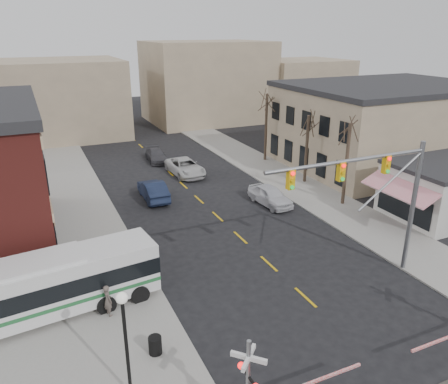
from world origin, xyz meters
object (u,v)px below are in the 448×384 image
(car_a, at_px, (270,195))
(car_d, at_px, (156,156))
(traffic_signal_mast, at_px, (379,187))
(street_lamp, at_px, (124,324))
(car_c, at_px, (185,167))
(pedestrian_near, at_px, (108,300))
(transit_bus, at_px, (35,289))
(rr_crossing_west, at_px, (259,384))
(pedestrian_far, at_px, (103,266))
(car_b, at_px, (153,190))
(trash_bin, at_px, (155,345))

(car_a, height_order, car_d, car_a)
(traffic_signal_mast, bearing_deg, car_d, 98.85)
(street_lamp, height_order, car_a, street_lamp)
(car_a, xyz_separation_m, car_c, (-3.75, 10.40, -0.00))
(pedestrian_near, bearing_deg, car_d, -36.18)
(transit_bus, xyz_separation_m, car_d, (13.23, 24.69, -1.11))
(traffic_signal_mast, xyz_separation_m, car_a, (0.62, 12.44, -4.95))
(transit_bus, height_order, pedestrian_near, transit_bus)
(traffic_signal_mast, bearing_deg, street_lamp, -168.80)
(rr_crossing_west, distance_m, car_a, 21.88)
(rr_crossing_west, xyz_separation_m, car_d, (6.27, 34.83, -1.31))
(transit_bus, height_order, street_lamp, street_lamp)
(pedestrian_far, bearing_deg, transit_bus, -168.40)
(pedestrian_far, bearing_deg, pedestrian_near, -116.95)
(car_b, relative_size, car_c, 0.88)
(rr_crossing_west, height_order, trash_bin, rr_crossing_west)
(rr_crossing_west, xyz_separation_m, pedestrian_far, (-3.39, 12.44, -0.98))
(car_a, bearing_deg, street_lamp, -140.21)
(trash_bin, xyz_separation_m, car_d, (8.65, 29.64, 0.12))
(car_c, bearing_deg, street_lamp, -116.87)
(street_lamp, relative_size, pedestrian_near, 2.75)
(transit_bus, relative_size, street_lamp, 2.63)
(car_a, distance_m, pedestrian_near, 17.98)
(car_c, bearing_deg, car_a, -72.94)
(traffic_signal_mast, xyz_separation_m, pedestrian_near, (-14.47, 2.65, -4.77))
(transit_bus, height_order, car_c, transit_bus)
(car_b, bearing_deg, traffic_signal_mast, 115.59)
(car_c, bearing_deg, pedestrian_near, -122.06)
(street_lamp, bearing_deg, car_c, 65.90)
(street_lamp, relative_size, car_c, 0.82)
(rr_crossing_west, xyz_separation_m, car_b, (2.83, 23.88, -1.14))
(transit_bus, relative_size, pedestrian_near, 7.24)
(traffic_signal_mast, distance_m, rr_crossing_west, 12.97)
(transit_bus, xyz_separation_m, trash_bin, (4.59, -4.95, -1.23))
(car_b, xyz_separation_m, pedestrian_far, (-6.22, -11.44, 0.16))
(car_a, distance_m, car_c, 11.06)
(street_lamp, distance_m, pedestrian_far, 9.45)
(car_d, bearing_deg, car_c, -73.08)
(traffic_signal_mast, xyz_separation_m, rr_crossing_west, (-10.72, -6.23, -3.78))
(transit_bus, bearing_deg, trash_bin, -47.19)
(car_c, xyz_separation_m, car_d, (-1.32, 5.75, -0.13))
(rr_crossing_west, relative_size, car_b, 1.11)
(rr_crossing_west, relative_size, car_a, 1.20)
(rr_crossing_west, xyz_separation_m, trash_bin, (-2.37, 5.18, -1.42))
(transit_bus, distance_m, traffic_signal_mast, 18.54)
(transit_bus, bearing_deg, pedestrian_far, 32.86)
(transit_bus, xyz_separation_m, car_c, (14.55, 18.94, -0.98))
(street_lamp, height_order, trash_bin, street_lamp)
(street_lamp, relative_size, pedestrian_far, 2.70)
(traffic_signal_mast, relative_size, trash_bin, 11.92)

